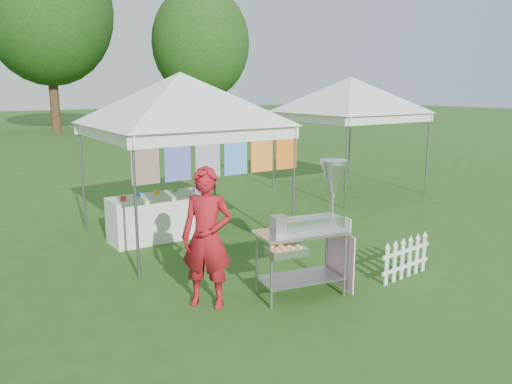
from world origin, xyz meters
TOP-DOWN VIEW (x-y plane):
  - ground at (0.00, 0.00)m, footprint 120.00×120.00m
  - canopy_main at (0.00, 3.49)m, footprint 4.24×4.24m
  - canopy_right at (5.50, 5.00)m, footprint 4.24×4.24m
  - tree_mid at (3.00, 28.00)m, footprint 7.60×7.60m
  - tree_right at (10.00, 22.00)m, footprint 5.60×5.60m
  - donut_cart at (0.36, 0.26)m, footprint 1.42×0.88m
  - vendor at (-1.01, 0.71)m, footprint 0.77×0.76m
  - picket_fence at (1.84, -0.07)m, footprint 1.08×0.12m
  - display_table at (-0.39, 3.74)m, footprint 1.80×0.70m

SIDE VIEW (x-z plane):
  - ground at x=0.00m, z-range 0.00..0.00m
  - picket_fence at x=1.84m, z-range 0.01..0.57m
  - display_table at x=-0.39m, z-range 0.00..0.82m
  - vendor at x=-1.01m, z-range 0.00..1.79m
  - donut_cart at x=0.36m, z-range 0.16..1.96m
  - canopy_main at x=0.00m, z-range 1.26..4.71m
  - canopy_right at x=5.50m, z-range 1.27..4.72m
  - tree_right at x=10.00m, z-range 0.97..9.39m
  - tree_mid at x=3.00m, z-range 1.38..12.90m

